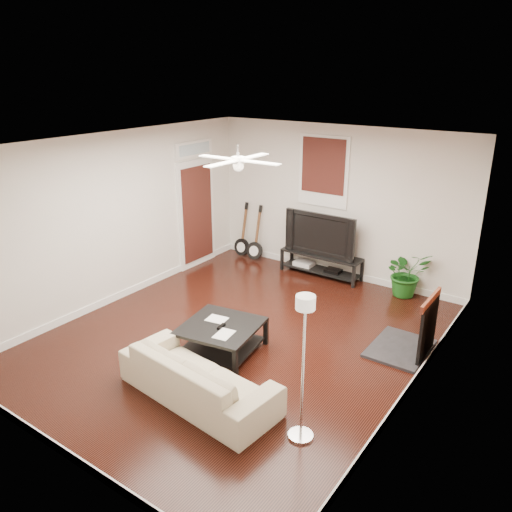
{
  "coord_description": "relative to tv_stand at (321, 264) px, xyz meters",
  "views": [
    {
      "loc": [
        3.95,
        -5.24,
        3.71
      ],
      "look_at": [
        0.0,
        0.4,
        1.15
      ],
      "focal_mm": 35.48,
      "sensor_mm": 36.0,
      "label": 1
    }
  ],
  "objects": [
    {
      "name": "room",
      "position": [
        0.16,
        -2.78,
        1.18
      ],
      "size": [
        5.01,
        6.01,
        2.81
      ],
      "color": "black",
      "rests_on": "ground"
    },
    {
      "name": "brick_accent",
      "position": [
        2.65,
        -1.78,
        1.18
      ],
      "size": [
        0.02,
        2.2,
        2.8
      ],
      "primitive_type": "cube",
      "color": "#994631",
      "rests_on": "floor"
    },
    {
      "name": "fireplace",
      "position": [
        2.36,
        -1.78,
        0.24
      ],
      "size": [
        0.8,
        1.1,
        0.92
      ],
      "primitive_type": "cube",
      "color": "black",
      "rests_on": "floor"
    },
    {
      "name": "window_back",
      "position": [
        -0.14,
        0.19,
        1.73
      ],
      "size": [
        1.0,
        0.06,
        1.3
      ],
      "primitive_type": "cube",
      "color": "#3C1410",
      "rests_on": "wall_back"
    },
    {
      "name": "door_left",
      "position": [
        -2.3,
        -0.88,
        1.03
      ],
      "size": [
        0.08,
        1.0,
        2.5
      ],
      "primitive_type": "cube",
      "color": "white",
      "rests_on": "wall_left"
    },
    {
      "name": "tv_stand",
      "position": [
        0.0,
        0.0,
        0.0
      ],
      "size": [
        1.57,
        0.42,
        0.44
      ],
      "primitive_type": "cube",
      "color": "black",
      "rests_on": "floor"
    },
    {
      "name": "tv",
      "position": [
        0.0,
        0.02,
        0.62
      ],
      "size": [
        1.4,
        0.18,
        0.81
      ],
      "primitive_type": "imported",
      "color": "black",
      "rests_on": "tv_stand"
    },
    {
      "name": "coffee_table",
      "position": [
        0.19,
        -3.26,
        -0.01
      ],
      "size": [
        1.14,
        1.14,
        0.42
      ],
      "primitive_type": "cube",
      "rotation": [
        0.0,
        0.0,
        0.16
      ],
      "color": "black",
      "rests_on": "floor"
    },
    {
      "name": "sofa",
      "position": [
        0.62,
        -4.24,
        0.08
      ],
      "size": [
        2.12,
        1.01,
        0.6
      ],
      "primitive_type": "imported",
      "rotation": [
        0.0,
        0.0,
        3.04
      ],
      "color": "tan",
      "rests_on": "floor"
    },
    {
      "name": "floor_lamp",
      "position": [
        1.97,
        -4.14,
        0.62
      ],
      "size": [
        0.3,
        0.3,
        1.67
      ],
      "primitive_type": null,
      "rotation": [
        0.0,
        0.0,
        -0.1
      ],
      "color": "white",
      "rests_on": "floor"
    },
    {
      "name": "potted_plant",
      "position": [
        1.63,
        0.04,
        0.19
      ],
      "size": [
        0.98,
        0.97,
        0.82
      ],
      "primitive_type": "imported",
      "rotation": [
        0.0,
        0.0,
        0.75
      ],
      "color": "#1A5B1A",
      "rests_on": "floor"
    },
    {
      "name": "guitar_left",
      "position": [
        -1.85,
        -0.03,
        0.35
      ],
      "size": [
        0.36,
        0.26,
        1.15
      ],
      "primitive_type": null,
      "rotation": [
        0.0,
        0.0,
        -0.02
      ],
      "color": "black",
      "rests_on": "floor"
    },
    {
      "name": "guitar_right",
      "position": [
        -1.5,
        -0.06,
        0.35
      ],
      "size": [
        0.37,
        0.28,
        1.15
      ],
      "primitive_type": null,
      "rotation": [
        0.0,
        0.0,
        0.08
      ],
      "color": "black",
      "rests_on": "floor"
    },
    {
      "name": "ceiling_fan",
      "position": [
        0.16,
        -2.78,
        2.38
      ],
      "size": [
        1.24,
        1.24,
        0.32
      ],
      "primitive_type": null,
      "color": "white",
      "rests_on": "ceiling"
    }
  ]
}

